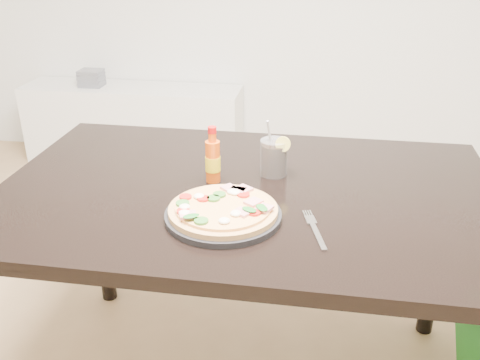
# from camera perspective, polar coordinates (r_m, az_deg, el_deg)

# --- Properties ---
(dining_table) EXTENTS (1.40, 0.90, 0.75)m
(dining_table) POSITION_cam_1_polar(r_m,az_deg,el_deg) (1.54, 0.72, -3.63)
(dining_table) COLOR black
(dining_table) RESTS_ON ground
(plate) EXTENTS (0.29, 0.29, 0.02)m
(plate) POSITION_cam_1_polar(r_m,az_deg,el_deg) (1.34, -1.81, -3.80)
(plate) COLOR black
(plate) RESTS_ON dining_table
(pizza) EXTENTS (0.27, 0.27, 0.03)m
(pizza) POSITION_cam_1_polar(r_m,az_deg,el_deg) (1.33, -1.81, -3.04)
(pizza) COLOR tan
(pizza) RESTS_ON plate
(hot_sauce_bottle) EXTENTS (0.05, 0.05, 0.16)m
(hot_sauce_bottle) POSITION_cam_1_polar(r_m,az_deg,el_deg) (1.52, -2.92, 2.13)
(hot_sauce_bottle) COLOR #DB4F0C
(hot_sauce_bottle) RESTS_ON dining_table
(cola_cup) EXTENTS (0.09, 0.08, 0.17)m
(cola_cup) POSITION_cam_1_polar(r_m,az_deg,el_deg) (1.57, 3.64, 2.35)
(cola_cup) COLOR black
(cola_cup) RESTS_ON dining_table
(fork) EXTENTS (0.07, 0.19, 0.00)m
(fork) POSITION_cam_1_polar(r_m,az_deg,el_deg) (1.31, 7.92, -5.10)
(fork) COLOR silver
(fork) RESTS_ON dining_table
(media_console) EXTENTS (1.40, 0.34, 0.50)m
(media_console) POSITION_cam_1_polar(r_m,az_deg,el_deg) (3.59, -11.23, 5.86)
(media_console) COLOR white
(media_console) RESTS_ON ground
(cd_stack) EXTENTS (0.14, 0.12, 0.10)m
(cd_stack) POSITION_cam_1_polar(r_m,az_deg,el_deg) (3.58, -15.57, 10.43)
(cd_stack) COLOR slate
(cd_stack) RESTS_ON media_console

